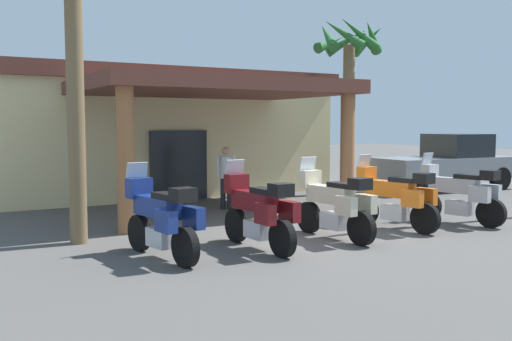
% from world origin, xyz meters
% --- Properties ---
extents(ground_plane, '(80.00, 80.00, 0.00)m').
position_xyz_m(ground_plane, '(0.00, 0.00, 0.00)').
color(ground_plane, '#514F4C').
extents(motel_building, '(12.05, 11.63, 4.01)m').
position_xyz_m(motel_building, '(0.13, 9.41, 2.07)').
color(motel_building, beige).
rests_on(motel_building, ground_plane).
extents(motorcycle_blue, '(0.77, 2.21, 1.61)m').
position_xyz_m(motorcycle_blue, '(-3.42, -0.27, 0.70)').
color(motorcycle_blue, black).
rests_on(motorcycle_blue, ground_plane).
extents(motorcycle_maroon, '(0.70, 2.21, 1.61)m').
position_xyz_m(motorcycle_maroon, '(-1.62, -0.53, 0.70)').
color(motorcycle_maroon, black).
rests_on(motorcycle_maroon, ground_plane).
extents(motorcycle_cream, '(0.71, 2.21, 1.61)m').
position_xyz_m(motorcycle_cream, '(0.17, -0.54, 0.70)').
color(motorcycle_cream, black).
rests_on(motorcycle_cream, ground_plane).
extents(motorcycle_orange, '(0.83, 2.20, 1.61)m').
position_xyz_m(motorcycle_orange, '(1.96, -0.43, 0.70)').
color(motorcycle_orange, black).
rests_on(motorcycle_orange, ground_plane).
extents(motorcycle_silver, '(0.87, 2.20, 1.61)m').
position_xyz_m(motorcycle_silver, '(3.75, -0.70, 0.70)').
color(motorcycle_silver, black).
rests_on(motorcycle_silver, ground_plane).
extents(pedestrian, '(0.40, 0.40, 1.69)m').
position_xyz_m(pedestrian, '(0.31, 4.13, 0.98)').
color(pedestrian, black).
rests_on(pedestrian, ground_plane).
extents(pickup_truck_gray, '(5.37, 2.43, 1.95)m').
position_xyz_m(pickup_truck_gray, '(9.10, 3.98, 0.94)').
color(pickup_truck_gray, black).
rests_on(pickup_truck_gray, ground_plane).
extents(palm_tree_near_portico, '(2.29, 2.35, 5.70)m').
position_xyz_m(palm_tree_near_portico, '(5.43, 5.05, 4.19)').
color(palm_tree_near_portico, brown).
rests_on(palm_tree_near_portico, ground_plane).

